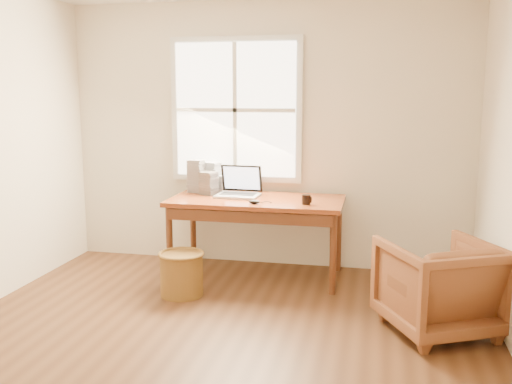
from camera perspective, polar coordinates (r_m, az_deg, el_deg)
room_shell at (r=3.64m, az=-5.62°, el=3.50°), size 4.04×4.54×2.64m
desk at (r=5.29m, az=0.08°, el=-0.87°), size 1.60×0.80×0.04m
armchair at (r=4.37m, az=17.81°, el=-8.97°), size 0.99×1.00×0.68m
wicker_stool at (r=4.98m, az=-7.45°, el=-8.18°), size 0.44×0.44×0.37m
laptop at (r=5.35m, az=-1.87°, el=1.02°), size 0.41×0.42×0.29m
mouse at (r=5.04m, az=-0.18°, el=-0.98°), size 0.12×0.08×0.04m
coffee_mug at (r=5.03m, az=5.03°, el=-0.75°), size 0.08×0.08×0.09m
cd_stack_a at (r=5.69m, az=-4.46°, el=1.57°), size 0.18×0.17×0.29m
cd_stack_b at (r=5.50m, az=-4.76°, el=0.89°), size 0.18×0.17×0.22m
cd_stack_c at (r=5.64m, az=-6.00°, el=1.60°), size 0.16×0.15×0.32m
cd_stack_d at (r=5.69m, az=-3.71°, el=0.91°), size 0.15×0.14×0.16m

